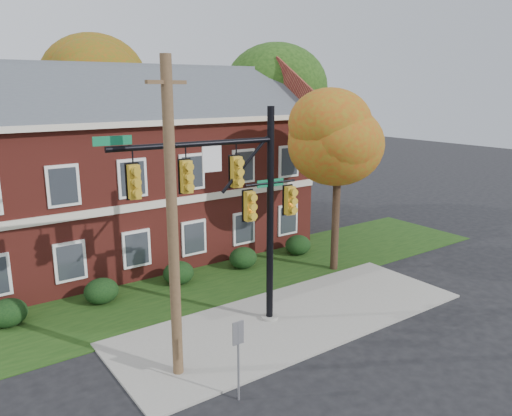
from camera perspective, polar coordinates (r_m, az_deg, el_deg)
ground at (r=18.94m, az=6.37°, el=-13.55°), size 120.00×120.00×0.00m
sidewalk at (r=19.59m, az=4.38°, el=-12.40°), size 14.00×5.00×0.08m
grass_strip at (r=23.31m, az=-3.59°, el=-8.06°), size 30.00×6.00×0.04m
apartment_building at (r=26.38m, az=-14.40°, el=5.28°), size 18.80×8.80×9.74m
hedge_far_left at (r=20.91m, az=-26.52°, el=-10.68°), size 1.40×1.26×1.05m
hedge_left at (r=21.59m, az=-17.26°, el=-9.05°), size 1.40×1.26×1.05m
hedge_center at (r=22.80m, az=-8.85°, el=-7.35°), size 1.40×1.26×1.05m
hedge_right at (r=24.45m, az=-1.49°, el=-5.72°), size 1.40×1.26×1.05m
hedge_far_right at (r=26.46m, az=4.82°, el=-4.24°), size 1.40×1.26×1.05m
tree_near_right at (r=23.35m, az=10.10°, el=8.62°), size 4.50×4.25×8.58m
tree_right_rear at (r=32.65m, az=3.92°, el=12.72°), size 6.30×5.95×10.62m
tree_far_rear at (r=33.97m, az=-17.61°, el=13.39°), size 6.84×6.46×11.52m
traffic_signal at (r=17.08m, az=-2.42°, el=1.25°), size 7.16×0.89×8.01m
utility_pole at (r=14.47m, az=-9.53°, el=-1.82°), size 1.43×0.60×9.50m
sign_post at (r=14.30m, az=-2.04°, el=-15.63°), size 0.35×0.07×2.41m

